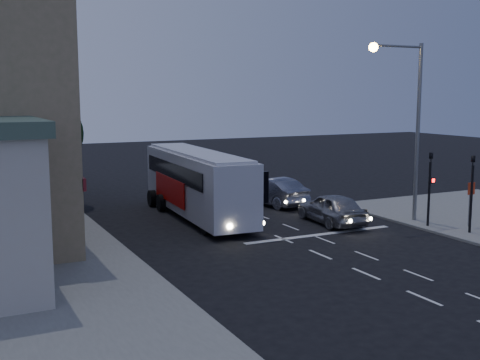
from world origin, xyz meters
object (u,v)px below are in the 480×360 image
car_sedan_a (272,191)px  car_sedan_b (228,179)px  traffic_signal_main (430,180)px  street_tree (48,131)px  car_sedan_c (205,170)px  regulatory_sign (470,197)px  car_suv (332,208)px  tour_bus (197,182)px  traffic_signal_side (472,184)px  streetlight (409,111)px

car_sedan_a → car_sedan_b: 6.37m
traffic_signal_main → street_tree: (-15.81, 14.25, 2.08)m
car_sedan_c → regulatory_sign: regulatory_sign is taller
car_sedan_c → car_suv: bearing=91.7°
tour_bus → street_tree: 9.68m
car_sedan_a → traffic_signal_side: (4.55, -10.94, 1.59)m
tour_bus → regulatory_sign: bearing=-34.8°
tour_bus → regulatory_sign: tour_bus is taller
car_suv → traffic_signal_main: size_ratio=1.15×
car_sedan_b → car_sedan_c: car_sedan_b is taller
traffic_signal_main → traffic_signal_side: (0.70, -1.98, 0.00)m
car_sedan_a → car_sedan_b: bearing=-100.9°
regulatory_sign → tour_bus: bearing=141.6°
car_sedan_a → regulatory_sign: regulatory_sign is taller
tour_bus → car_sedan_a: (5.37, 1.32, -1.11)m
tour_bus → traffic_signal_side: (9.92, -9.61, 0.48)m
regulatory_sign → street_tree: street_tree is taller
streetlight → tour_bus: bearing=145.3°
car_sedan_a → car_sedan_c: bearing=-104.0°
car_sedan_a → traffic_signal_side: traffic_signal_side is taller
car_suv → regulatory_sign: regulatory_sign is taller
car_suv → car_sedan_a: 5.94m
car_sedan_a → car_sedan_c: car_sedan_a is taller
car_suv → traffic_signal_main: 5.03m
regulatory_sign → traffic_signal_side: bearing=-136.1°
car_sedan_a → traffic_signal_main: 9.88m
streetlight → street_tree: size_ratio=1.45×
car_suv → streetlight: 6.22m
tour_bus → streetlight: bearing=-31.2°
streetlight → street_tree: 20.19m
tour_bus → car_sedan_c: 14.95m
car_suv → traffic_signal_side: 6.85m
tour_bus → car_suv: 7.30m
car_suv → car_sedan_a: car_sedan_a is taller
traffic_signal_main → regulatory_sign: 2.14m
tour_bus → car_sedan_a: size_ratio=2.34×
street_tree → streetlight: bearing=-39.5°
car_sedan_c → streetlight: (2.70, -19.73, 5.02)m
car_sedan_c → street_tree: street_tree is taller
street_tree → traffic_signal_main: bearing=-42.0°
streetlight → car_suv: bearing=155.0°
regulatory_sign → car_sedan_a: bearing=119.1°
traffic_signal_side → streetlight: (-0.96, 3.40, 3.31)m
tour_bus → street_tree: street_tree is taller
tour_bus → car_sedan_a: tour_bus is taller
car_sedan_a → street_tree: bearing=-33.7°
tour_bus → street_tree: (-6.58, 6.61, 2.56)m
tour_bus → regulatory_sign: (10.92, -8.65, -0.34)m
regulatory_sign → street_tree: (-17.51, 15.26, 2.90)m
traffic_signal_main → street_tree: size_ratio=0.66×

